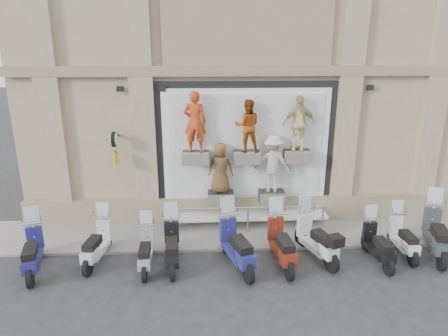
{
  "coord_description": "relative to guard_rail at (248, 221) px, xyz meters",
  "views": [
    {
      "loc": [
        -1.28,
        -9.0,
        5.66
      ],
      "look_at": [
        -0.73,
        1.9,
        2.2
      ],
      "focal_mm": 32.0,
      "sensor_mm": 36.0,
      "label": 1
    }
  ],
  "objects": [
    {
      "name": "ground",
      "position": [
        0.0,
        -2.0,
        -0.47
      ],
      "size": [
        90.0,
        90.0,
        0.0
      ],
      "primitive_type": "plane",
      "color": "#2A2A2D",
      "rests_on": "ground"
    },
    {
      "name": "sidewalk",
      "position": [
        0.0,
        0.1,
        -0.43
      ],
      "size": [
        16.0,
        2.2,
        0.08
      ],
      "primitive_type": "cube",
      "color": "gray",
      "rests_on": "ground"
    },
    {
      "name": "building",
      "position": [
        0.0,
        5.0,
        5.54
      ],
      "size": [
        14.0,
        8.6,
        12.0
      ],
      "primitive_type": null,
      "color": "tan",
      "rests_on": "ground"
    },
    {
      "name": "shop_vitrine",
      "position": [
        0.09,
        0.74,
        1.93
      ],
      "size": [
        5.6,
        0.84,
        4.3
      ],
      "color": "black",
      "rests_on": "ground"
    },
    {
      "name": "guard_rail",
      "position": [
        0.0,
        0.0,
        0.0
      ],
      "size": [
        5.06,
        0.1,
        0.93
      ],
      "primitive_type": null,
      "color": "#9EA0A5",
      "rests_on": "ground"
    },
    {
      "name": "clock_sign_bracket",
      "position": [
        -3.9,
        0.47,
        2.34
      ],
      "size": [
        0.1,
        0.8,
        1.02
      ],
      "color": "black",
      "rests_on": "ground"
    },
    {
      "name": "scooter_a",
      "position": [
        -5.68,
        -1.77,
        0.31
      ],
      "size": [
        1.01,
        1.99,
        1.55
      ],
      "primitive_type": null,
      "rotation": [
        0.0,
        0.0,
        0.25
      ],
      "color": "navy",
      "rests_on": "ground"
    },
    {
      "name": "scooter_b",
      "position": [
        -4.18,
        -1.36,
        0.28
      ],
      "size": [
        0.77,
        1.88,
        1.48
      ],
      "primitive_type": null,
      "rotation": [
        0.0,
        0.0,
        -0.13
      ],
      "color": "#BABBC0",
      "rests_on": "ground"
    },
    {
      "name": "scooter_c",
      "position": [
        -2.84,
        -1.73,
        0.23
      ],
      "size": [
        0.59,
        1.73,
        1.39
      ],
      "primitive_type": null,
      "rotation": [
        0.0,
        0.0,
        0.05
      ],
      "color": "gray",
      "rests_on": "ground"
    },
    {
      "name": "scooter_d",
      "position": [
        -2.17,
        -1.64,
        0.31
      ],
      "size": [
        0.7,
        1.94,
        1.55
      ],
      "primitive_type": null,
      "rotation": [
        0.0,
        0.0,
        0.08
      ],
      "color": "black",
      "rests_on": "ground"
    },
    {
      "name": "scooter_e",
      "position": [
        -0.49,
        -1.79,
        0.4
      ],
      "size": [
        1.21,
        2.21,
        1.72
      ],
      "primitive_type": null,
      "rotation": [
        0.0,
        0.0,
        0.29
      ],
      "color": "navy",
      "rests_on": "ground"
    },
    {
      "name": "scooter_f",
      "position": [
        0.7,
        -1.72,
        0.36
      ],
      "size": [
        0.79,
        2.09,
        1.66
      ],
      "primitive_type": null,
      "rotation": [
        0.0,
        0.0,
        0.1
      ],
      "color": "#5B1D0F",
      "rests_on": "ground"
    },
    {
      "name": "scooter_g",
      "position": [
        1.69,
        -1.47,
        0.34
      ],
      "size": [
        1.18,
        2.06,
        1.61
      ],
      "primitive_type": null,
      "rotation": [
        0.0,
        0.0,
        0.33
      ],
      "color": "silver",
      "rests_on": "ground"
    },
    {
      "name": "scooter_h",
      "position": [
        3.29,
        -1.74,
        0.24
      ],
      "size": [
        0.61,
        1.77,
        1.42
      ],
      "primitive_type": null,
      "rotation": [
        0.0,
        0.0,
        0.06
      ],
      "color": "black",
      "rests_on": "ground"
    },
    {
      "name": "scooter_i",
      "position": [
        4.16,
        -1.37,
        0.23
      ],
      "size": [
        0.53,
        1.72,
        1.39
      ],
      "primitive_type": null,
      "rotation": [
        0.0,
        0.0,
        -0.02
      ],
      "color": "silver",
      "rests_on": "ground"
    },
    {
      "name": "scooter_j",
      "position": [
        5.03,
        -1.45,
        0.41
      ],
      "size": [
        1.22,
        2.24,
        1.74
      ],
      "primitive_type": null,
      "rotation": [
        0.0,
        0.0,
        -0.3
      ],
      "color": "#2D3337",
      "rests_on": "ground"
    }
  ]
}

